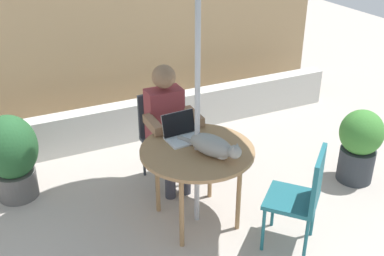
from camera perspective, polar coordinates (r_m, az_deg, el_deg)
name	(u,v)px	position (r m, az deg, el deg)	size (l,w,h in m)	color
ground_plane	(197,219)	(4.31, 0.58, -10.91)	(14.00, 14.00, 0.00)	#ADA399
fence_back	(109,39)	(5.96, -9.94, 10.48)	(5.88, 0.08, 1.98)	tan
planter_wall_low	(134,121)	(5.54, -7.07, 0.89)	(5.29, 0.20, 0.46)	beige
patio_table	(197,156)	(3.94, 0.62, -3.38)	(0.96, 0.96, 0.72)	#9E754C
chair_occupied	(162,130)	(4.65, -3.67, -0.29)	(0.40, 0.40, 0.89)	#33383F
chair_empty	(303,193)	(3.83, 13.29, -7.61)	(0.57, 0.57, 0.89)	#1E606B
person_seated	(167,121)	(4.44, -2.98, 0.81)	(0.48, 0.48, 1.23)	maroon
laptop	(181,131)	(4.06, -1.29, -0.39)	(0.32, 0.27, 0.21)	silver
cat	(214,146)	(3.78, 2.64, -2.23)	(0.35, 0.61, 0.17)	gray
potted_plant_near_fence	(360,144)	(4.91, 19.58, -1.78)	(0.42, 0.42, 0.76)	#33383D
potted_plant_by_chair	(11,155)	(4.67, -20.97, -3.02)	(0.50, 0.50, 0.84)	#595654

